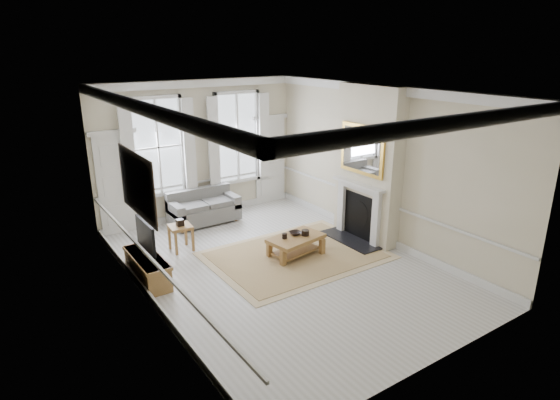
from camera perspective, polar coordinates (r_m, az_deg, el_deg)
floor at (r=9.30m, az=0.07°, el=-8.17°), size 7.20×7.20×0.00m
ceiling at (r=8.36m, az=0.08°, el=13.17°), size 7.20×7.20×0.00m
back_wall at (r=11.75m, az=-9.83°, el=6.03°), size 5.20×0.00×5.20m
left_wall at (r=7.61m, az=-16.39°, el=-1.25°), size 0.00×7.20×7.20m
right_wall at (r=10.31m, az=12.19°, el=4.16°), size 0.00×7.20×7.20m
window_left at (r=11.28m, az=-14.66°, el=6.23°), size 1.26×0.20×2.20m
window_right at (r=12.12m, az=-5.23°, el=7.56°), size 1.26×0.20×2.20m
door_left at (r=11.19m, az=-19.17°, el=1.74°), size 0.90×0.08×2.30m
door_right at (r=12.78m, az=-1.22°, el=4.76°), size 0.90×0.08×2.30m
painting at (r=7.79m, az=-17.03°, el=1.85°), size 0.05×1.66×1.06m
chimney_breast at (r=10.32m, az=10.71°, el=4.27°), size 0.35×1.70×3.38m
hearth at (r=10.57m, az=8.52°, el=-4.86°), size 0.55×1.50×0.05m
fireplace at (r=10.44m, az=9.52°, el=-1.03°), size 0.21×1.45×1.33m
mirror at (r=10.10m, az=9.95°, el=6.05°), size 0.06×1.26×1.06m
sofa at (r=11.60m, az=-9.36°, el=-1.06°), size 1.67×0.81×0.82m
side_table at (r=10.09m, az=-12.04°, el=-3.64°), size 0.50×0.50×0.56m
rug at (r=9.78m, az=1.94°, el=-6.73°), size 3.50×2.60×0.02m
coffee_table at (r=9.64m, az=1.96°, el=-4.92°), size 1.23×0.84×0.43m
ceramic_pot_a at (r=9.49m, az=0.56°, el=-4.42°), size 0.11×0.11×0.11m
ceramic_pot_b at (r=9.66m, az=3.10°, el=-4.00°), size 0.16×0.16×0.11m
bowl at (r=9.70m, az=1.86°, el=-4.06°), size 0.28×0.28×0.06m
tv_stand at (r=9.05m, az=-15.83°, el=-8.01°), size 0.44×1.36×0.49m
tv at (r=8.80m, az=-16.05°, el=-4.25°), size 0.08×0.90×0.68m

